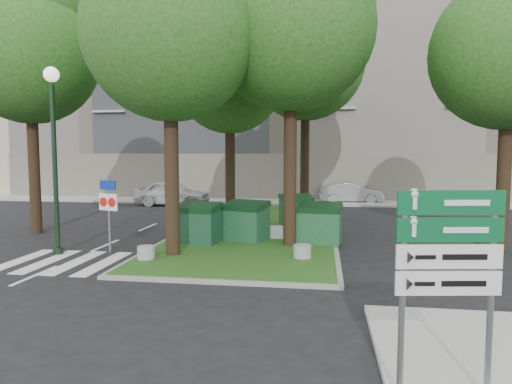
% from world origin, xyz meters
% --- Properties ---
extents(ground, '(120.00, 120.00, 0.00)m').
position_xyz_m(ground, '(0.00, 0.00, 0.00)').
color(ground, black).
rests_on(ground, ground).
extents(median_island, '(6.00, 16.00, 0.12)m').
position_xyz_m(median_island, '(0.50, 8.00, 0.06)').
color(median_island, '#254D16').
rests_on(median_island, ground).
extents(median_kerb, '(6.30, 16.30, 0.10)m').
position_xyz_m(median_kerb, '(0.50, 8.00, 0.05)').
color(median_kerb, gray).
rests_on(median_kerb, ground).
extents(building_sidewalk, '(42.00, 3.00, 0.12)m').
position_xyz_m(building_sidewalk, '(0.00, 18.50, 0.06)').
color(building_sidewalk, '#999993').
rests_on(building_sidewalk, ground).
extents(zebra_crossing, '(5.00, 3.00, 0.01)m').
position_xyz_m(zebra_crossing, '(-3.75, 1.50, 0.01)').
color(zebra_crossing, silver).
rests_on(zebra_crossing, ground).
extents(apartment_building, '(41.00, 12.00, 16.00)m').
position_xyz_m(apartment_building, '(0.00, 26.00, 8.00)').
color(apartment_building, tan).
rests_on(apartment_building, ground).
extents(tree_median_near_left, '(5.20, 5.20, 10.53)m').
position_xyz_m(tree_median_near_left, '(-1.41, 2.56, 7.32)').
color(tree_median_near_left, black).
rests_on(tree_median_near_left, ground).
extents(tree_median_near_right, '(5.60, 5.60, 11.46)m').
position_xyz_m(tree_median_near_right, '(2.09, 4.56, 7.99)').
color(tree_median_near_right, black).
rests_on(tree_median_near_right, ground).
extents(tree_median_mid, '(4.80, 4.80, 9.99)m').
position_xyz_m(tree_median_mid, '(-0.91, 9.06, 6.98)').
color(tree_median_mid, black).
rests_on(tree_median_mid, ground).
extents(tree_median_far, '(5.80, 5.80, 11.93)m').
position_xyz_m(tree_median_far, '(2.29, 12.06, 8.32)').
color(tree_median_far, black).
rests_on(tree_median_far, ground).
extents(tree_street_left, '(5.40, 5.40, 11.00)m').
position_xyz_m(tree_street_left, '(-8.41, 6.06, 7.65)').
color(tree_street_left, black).
rests_on(tree_street_left, ground).
extents(dumpster_a, '(1.69, 1.32, 1.42)m').
position_xyz_m(dumpster_a, '(-1.25, 4.47, 0.80)').
color(dumpster_a, '#0E361F').
rests_on(dumpster_a, median_island).
extents(dumpster_b, '(1.82, 1.56, 1.43)m').
position_xyz_m(dumpster_b, '(0.35, 5.15, 0.80)').
color(dumpster_b, '#134425').
rests_on(dumpster_b, median_island).
extents(dumpster_c, '(1.67, 1.40, 1.33)m').
position_xyz_m(dumpster_c, '(1.95, 9.13, 0.76)').
color(dumpster_c, '#103717').
rests_on(dumpster_c, median_island).
extents(dumpster_d, '(1.66, 1.26, 1.43)m').
position_xyz_m(dumpster_d, '(3.00, 4.98, 0.81)').
color(dumpster_d, '#154524').
rests_on(dumpster_d, median_island).
extents(bollard_left, '(0.53, 0.53, 0.38)m').
position_xyz_m(bollard_left, '(-2.10, 1.81, 0.31)').
color(bollard_left, gray).
rests_on(bollard_left, median_island).
extents(bollard_right, '(0.54, 0.54, 0.39)m').
position_xyz_m(bollard_right, '(2.52, 2.63, 0.31)').
color(bollard_right, gray).
rests_on(bollard_right, median_island).
extents(bollard_mid, '(0.50, 0.50, 0.36)m').
position_xyz_m(bollard_mid, '(0.77, 5.00, 0.30)').
color(bollard_mid, '#9FA09B').
rests_on(bollard_mid, median_island).
extents(litter_bin, '(0.45, 0.45, 0.78)m').
position_xyz_m(litter_bin, '(3.20, 8.78, 0.51)').
color(litter_bin, gold).
rests_on(litter_bin, median_island).
extents(street_lamp, '(0.48, 0.48, 5.97)m').
position_xyz_m(street_lamp, '(-5.36, 2.47, 3.75)').
color(street_lamp, black).
rests_on(street_lamp, ground).
extents(traffic_sign_pole, '(0.73, 0.27, 2.53)m').
position_xyz_m(traffic_sign_pole, '(-3.83, 3.00, 1.63)').
color(traffic_sign_pole, slate).
rests_on(traffic_sign_pole, ground).
extents(directional_sign, '(1.34, 0.27, 2.71)m').
position_xyz_m(directional_sign, '(4.70, -5.00, 1.92)').
color(directional_sign, slate).
rests_on(directional_sign, sidewalk_corner).
extents(car_white, '(4.62, 1.92, 1.57)m').
position_xyz_m(car_white, '(-6.08, 16.01, 0.78)').
color(car_white, silver).
rests_on(car_white, ground).
extents(car_silver, '(4.17, 1.72, 1.34)m').
position_xyz_m(car_silver, '(4.92, 19.01, 0.67)').
color(car_silver, '#919498').
rests_on(car_silver, ground).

